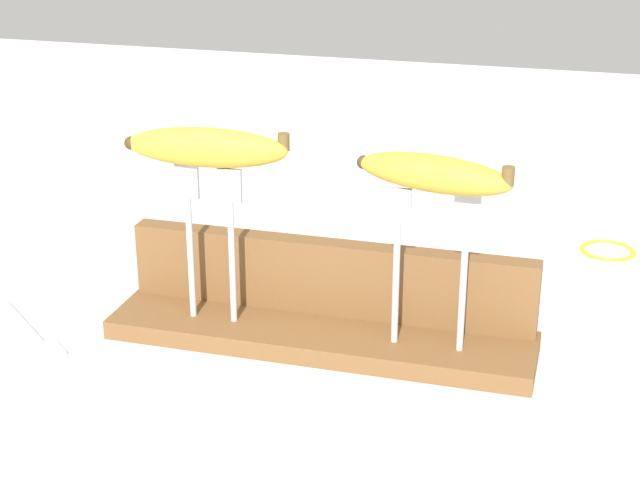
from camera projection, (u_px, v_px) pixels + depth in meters
name	position (u px, v px, depth m)	size (l,w,h in m)	color
ground_plane	(320.00, 344.00, 1.08)	(3.00, 3.00, 0.00)	silver
wooden_board	(320.00, 335.00, 1.08)	(0.46, 0.11, 0.02)	brown
board_backstop	(330.00, 277.00, 1.09)	(0.45, 0.03, 0.08)	brown
fork_stand_left	(210.00, 229.00, 1.06)	(0.07, 0.01, 0.17)	#B2B2B7
fork_stand_right	(430.00, 255.00, 1.00)	(0.09, 0.01, 0.17)	#B2B2B7
banana_raised_left	(206.00, 147.00, 1.02)	(0.17, 0.05, 0.04)	gold
banana_raised_right	(434.00, 173.00, 0.97)	(0.17, 0.08, 0.04)	gold
fork_fallen_near	(37.00, 334.00, 1.09)	(0.13, 0.12, 0.01)	#B2B2B7
wire_coil	(608.00, 249.00, 1.33)	(0.07, 0.07, 0.01)	gold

